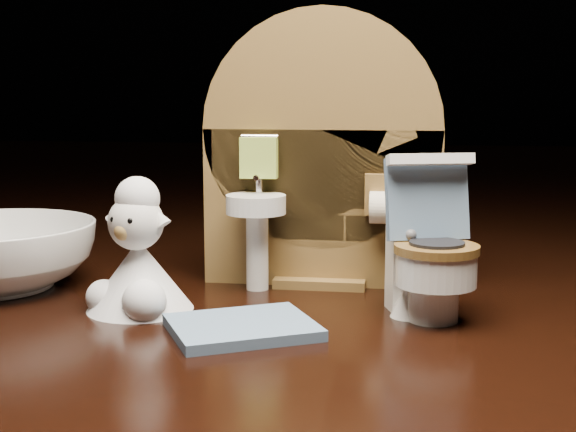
{
  "coord_description": "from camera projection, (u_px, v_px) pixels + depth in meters",
  "views": [
    {
      "loc": [
        0.05,
        -0.37,
        0.11
      ],
      "look_at": [
        -0.01,
        0.01,
        0.05
      ],
      "focal_mm": 50.0,
      "sensor_mm": 36.0,
      "label": 1
    }
  ],
  "objects": [
    {
      "name": "toilet_brush",
      "position": [
        409.0,
        294.0,
        0.38
      ],
      "size": [
        0.02,
        0.02,
        0.04
      ],
      "color": "white",
      "rests_on": "ground"
    },
    {
      "name": "plush_lamb",
      "position": [
        138.0,
        264.0,
        0.39
      ],
      "size": [
        0.05,
        0.05,
        0.07
      ],
      "rotation": [
        0.0,
        0.0,
        -0.28
      ],
      "color": "white",
      "rests_on": "ground"
    },
    {
      "name": "bath_mat",
      "position": [
        242.0,
        327.0,
        0.36
      ],
      "size": [
        0.08,
        0.07,
        0.0
      ],
      "primitive_type": "cube",
      "rotation": [
        0.0,
        0.0,
        0.49
      ],
      "color": "slate",
      "rests_on": "ground"
    },
    {
      "name": "toy_toilet",
      "position": [
        429.0,
        258.0,
        0.38
      ],
      "size": [
        0.05,
        0.05,
        0.08
      ],
      "rotation": [
        0.0,
        0.0,
        0.3
      ],
      "color": "white",
      "rests_on": "ground"
    },
    {
      "name": "backdrop_panel",
      "position": [
        321.0,
        166.0,
        0.44
      ],
      "size": [
        0.13,
        0.05,
        0.15
      ],
      "color": "brown",
      "rests_on": "ground"
    }
  ]
}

